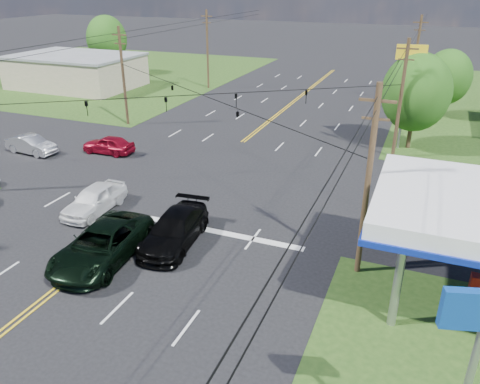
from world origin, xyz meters
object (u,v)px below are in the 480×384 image
at_px(retail_nw, 76,72).
at_px(sedan_silver, 31,145).
at_px(pickup_dkgreen, 102,245).
at_px(polesign_se, 478,345).
at_px(pole_nw, 123,75).
at_px(tree_right_a, 416,92).
at_px(pole_ne, 401,98).
at_px(pole_se, 368,182).
at_px(pole_right_far, 415,60).
at_px(tree_far_l, 107,39).
at_px(suv_black, 175,230).
at_px(pickup_white, 94,199).
at_px(pole_left_far, 207,49).
at_px(tree_right_b, 447,77).

distance_m(retail_nw, sedan_silver, 27.62).
relative_size(pickup_dkgreen, polesign_se, 0.94).
height_order(pole_nw, tree_right_a, pole_nw).
bearing_deg(pole_ne, pole_se, -90.00).
height_order(pole_se, sedan_silver, pole_se).
xyz_separation_m(retail_nw, pole_right_far, (43.00, 6.00, 3.17)).
bearing_deg(tree_far_l, tree_right_a, -23.50).
bearing_deg(pole_nw, retail_nw, 142.59).
bearing_deg(polesign_se, pole_right_far, 94.81).
height_order(pole_ne, suv_black, pole_ne).
distance_m(pole_ne, pickup_dkgreen, 25.58).
distance_m(retail_nw, suv_black, 46.11).
xyz_separation_m(pole_nw, pickup_dkgreen, (13.50, -21.96, -3.99)).
bearing_deg(pole_nw, pickup_white, -61.44).
bearing_deg(polesign_se, tree_far_l, 133.56).
relative_size(pole_se, pole_nw, 1.00).
bearing_deg(pickup_white, retail_nw, 130.25).
xyz_separation_m(pole_left_far, suv_black, (16.14, -38.04, -4.30)).
height_order(sedan_silver, polesign_se, polesign_se).
height_order(pole_se, pickup_white, pole_se).
distance_m(pole_right_far, tree_right_b, 5.40).
xyz_separation_m(retail_nw, pole_nw, (17.00, -13.00, 2.92)).
relative_size(pole_se, pickup_white, 1.91).
relative_size(pole_right_far, suv_black, 1.67).
relative_size(pole_ne, pickup_white, 1.91).
bearing_deg(pickup_white, tree_right_a, 48.66).
height_order(tree_right_a, pickup_white, tree_right_a).
xyz_separation_m(pickup_dkgreen, suv_black, (2.64, 2.92, -0.06)).
bearing_deg(pole_right_far, tree_right_b, -48.81).
distance_m(pole_left_far, pickup_white, 37.92).
bearing_deg(sedan_silver, suv_black, -110.53).
bearing_deg(retail_nw, pole_nw, -37.41).
bearing_deg(tree_right_a, pole_nw, -173.66).
bearing_deg(polesign_se, pickup_dkgreen, 158.29).
relative_size(retail_nw, pole_se, 1.68).
height_order(pole_right_far, pickup_white, pole_right_far).
bearing_deg(suv_black, pole_right_far, 69.50).
bearing_deg(tree_right_b, suv_black, -111.43).
bearing_deg(pole_se, pole_left_far, 125.10).
distance_m(pole_right_far, pickup_white, 40.25).
relative_size(pickup_white, polesign_se, 0.70).
height_order(pole_nw, sedan_silver, pole_nw).
bearing_deg(pickup_white, polesign_se, -29.17).
bearing_deg(pole_se, pole_right_far, 90.00).
height_order(retail_nw, tree_right_b, tree_right_b).
bearing_deg(polesign_se, sedan_silver, 150.89).
xyz_separation_m(pole_se, tree_right_b, (3.50, 33.00, -0.70)).
bearing_deg(pole_right_far, pole_ne, -90.00).
height_order(pole_nw, tree_far_l, pole_nw).
relative_size(pole_nw, pickup_white, 1.91).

